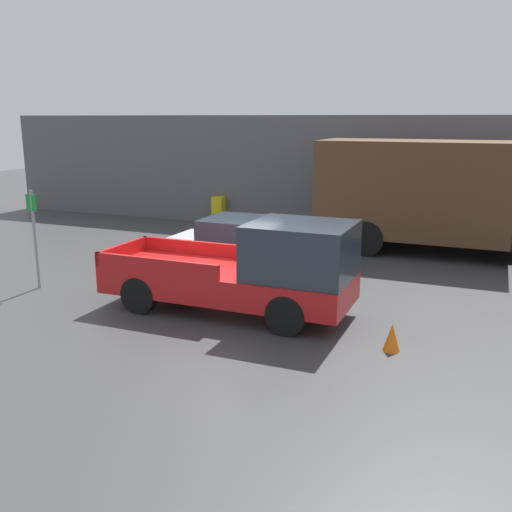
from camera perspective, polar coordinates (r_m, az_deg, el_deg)
The scene contains 8 objects.
ground_plane at distance 13.44m, azimuth -3.98°, elevation -4.05°, with size 60.00×60.00×0.00m, color #3D3D3F.
building_wall at distance 21.05m, azimuth 6.68°, elevation 8.14°, with size 28.00×0.15×4.17m.
pickup_truck at distance 11.95m, azimuth -0.46°, elevation -1.49°, with size 5.37×1.93×2.05m.
car at distance 15.20m, azimuth -0.91°, elevation 1.09°, with size 4.38×2.01×1.49m.
delivery_truck at distance 18.13m, azimuth 17.29°, elevation 5.97°, with size 7.45×2.49×3.42m.
parking_sign at distance 14.74m, azimuth -21.27°, elevation 2.09°, with size 0.30×0.07×2.42m.
newspaper_box at distance 22.41m, azimuth -3.76°, elevation 4.56°, with size 0.45×0.40×1.09m.
traffic_cone at distance 10.60m, azimuth 13.43°, elevation -7.93°, with size 0.31×0.31×0.50m.
Camera 1 is at (5.78, -11.43, 4.09)m, focal length 40.00 mm.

